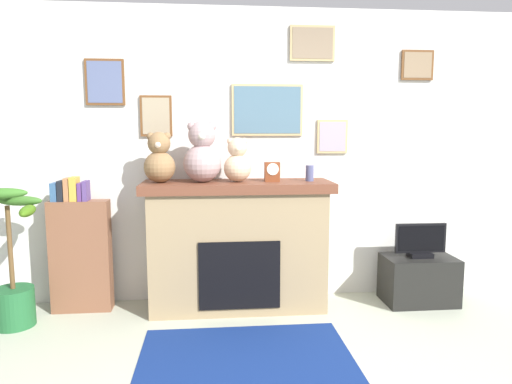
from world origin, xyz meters
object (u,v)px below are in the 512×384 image
(television, at_px, (420,242))
(mantel_clock, at_px, (272,172))
(fireplace, at_px, (238,245))
(tv_stand, at_px, (419,280))
(teddy_bear_brown, at_px, (159,160))
(teddy_bear_cream, at_px, (237,162))
(candle_jar, at_px, (310,173))
(potted_plant, at_px, (12,272))
(bookshelf, at_px, (80,251))
(teddy_bear_grey, at_px, (202,155))

(television, relative_size, mantel_clock, 2.78)
(fireplace, relative_size, tv_stand, 2.58)
(tv_stand, relative_size, television, 1.36)
(teddy_bear_brown, distance_m, teddy_bear_cream, 0.64)
(teddy_bear_brown, bearing_deg, mantel_clock, -0.06)
(candle_jar, distance_m, teddy_bear_cream, 0.62)
(potted_plant, relative_size, tv_stand, 1.80)
(bookshelf, height_order, mantel_clock, mantel_clock)
(bookshelf, relative_size, teddy_bear_cream, 3.09)
(potted_plant, height_order, tv_stand, potted_plant)
(tv_stand, bearing_deg, candle_jar, 178.26)
(fireplace, height_order, teddy_bear_cream, teddy_bear_cream)
(bookshelf, xyz_separation_m, mantel_clock, (1.63, -0.07, 0.67))
(candle_jar, bearing_deg, potted_plant, -174.97)
(potted_plant, xyz_separation_m, teddy_bear_cream, (1.78, 0.21, 0.84))
(fireplace, xyz_separation_m, tv_stand, (1.62, -0.05, -0.35))
(bookshelf, height_order, television, bookshelf)
(mantel_clock, bearing_deg, potted_plant, -174.23)
(mantel_clock, distance_m, teddy_bear_brown, 0.94)
(teddy_bear_grey, distance_m, teddy_bear_cream, 0.30)
(potted_plant, distance_m, teddy_bear_cream, 1.98)
(mantel_clock, bearing_deg, fireplace, 176.25)
(bookshelf, relative_size, tv_stand, 1.86)
(television, bearing_deg, tv_stand, 90.00)
(bookshelf, bearing_deg, television, -1.97)
(fireplace, height_order, teddy_bear_brown, teddy_bear_brown)
(mantel_clock, bearing_deg, teddy_bear_brown, 179.94)
(television, bearing_deg, teddy_bear_brown, 179.21)
(potted_plant, height_order, candle_jar, candle_jar)
(tv_stand, bearing_deg, potted_plant, -176.95)
(fireplace, relative_size, potted_plant, 1.43)
(fireplace, bearing_deg, tv_stand, -1.70)
(potted_plant, xyz_separation_m, teddy_bear_grey, (1.49, 0.21, 0.90))
(potted_plant, relative_size, television, 2.44)
(fireplace, distance_m, candle_jar, 0.87)
(television, distance_m, teddy_bear_grey, 2.06)
(fireplace, distance_m, bookshelf, 1.34)
(fireplace, relative_size, bookshelf, 1.39)
(fireplace, distance_m, teddy_bear_brown, 0.98)
(tv_stand, xyz_separation_m, mantel_clock, (-1.32, 0.03, 0.98))
(bookshelf, distance_m, potted_plant, 0.53)
(tv_stand, bearing_deg, bookshelf, 178.06)
(mantel_clock, relative_size, teddy_bear_brown, 0.39)
(candle_jar, xyz_separation_m, teddy_bear_cream, (-0.62, -0.00, 0.10))
(candle_jar, distance_m, mantel_clock, 0.32)
(potted_plant, distance_m, teddy_bear_brown, 1.44)
(tv_stand, distance_m, teddy_bear_cream, 1.93)
(bookshelf, relative_size, teddy_bear_grey, 2.27)
(bookshelf, bearing_deg, teddy_bear_brown, -5.81)
(candle_jar, bearing_deg, tv_stand, -1.74)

